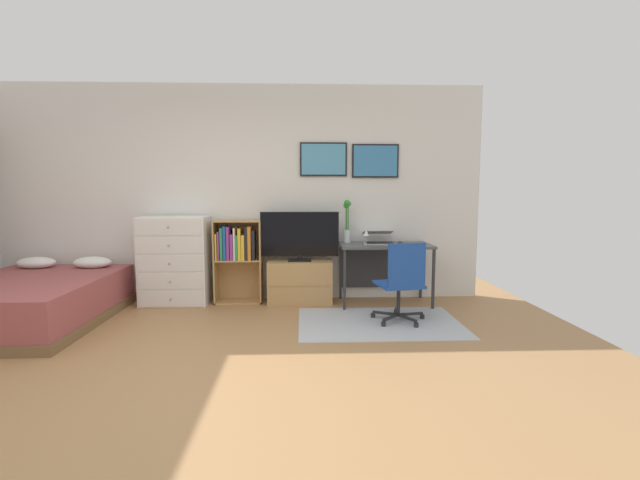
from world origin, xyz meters
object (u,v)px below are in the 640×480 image
(computer_mouse, at_px, (400,243))
(wine_glass, at_px, (366,234))
(television, at_px, (300,236))
(tv_stand, at_px, (300,282))
(laptop, at_px, (379,238))
(bookshelf, at_px, (237,252))
(desk, at_px, (384,254))
(dresser, at_px, (175,260))
(bed, at_px, (30,301))
(bamboo_vase, at_px, (347,222))
(office_chair, at_px, (402,280))

(computer_mouse, height_order, wine_glass, wine_glass)
(television, bearing_deg, computer_mouse, -3.69)
(tv_stand, relative_size, computer_mouse, 7.59)
(television, distance_m, computer_mouse, 1.23)
(laptop, distance_m, wine_glass, 0.25)
(bookshelf, bearing_deg, desk, -2.09)
(bookshelf, relative_size, laptop, 2.58)
(computer_mouse, bearing_deg, dresser, 178.20)
(tv_stand, bearing_deg, wine_glass, -10.91)
(bed, xyz_separation_m, bookshelf, (2.04, 0.83, 0.39))
(bamboo_vase, bearing_deg, bookshelf, -178.08)
(desk, height_order, computer_mouse, computer_mouse)
(bookshelf, bearing_deg, television, -4.64)
(bookshelf, distance_m, television, 0.80)
(bed, relative_size, dresser, 1.83)
(desk, bearing_deg, bamboo_vase, 166.05)
(bookshelf, height_order, bamboo_vase, bamboo_vase)
(dresser, xyz_separation_m, laptop, (2.50, 0.02, 0.26))
(dresser, xyz_separation_m, wine_glass, (2.33, -0.14, 0.34))
(desk, bearing_deg, computer_mouse, -22.24)
(bed, xyz_separation_m, desk, (3.86, 0.76, 0.36))
(desk, relative_size, laptop, 2.78)
(bookshelf, xyz_separation_m, office_chair, (1.84, -0.97, -0.17))
(tv_stand, bearing_deg, bed, -164.33)
(bookshelf, height_order, television, television)
(office_chair, bearing_deg, desk, 81.57)
(desk, xyz_separation_m, wine_glass, (-0.24, -0.13, 0.27))
(tv_stand, distance_m, laptop, 1.12)
(dresser, bearing_deg, television, -0.28)
(office_chair, height_order, wine_glass, wine_glass)
(tv_stand, bearing_deg, dresser, -179.44)
(computer_mouse, bearing_deg, television, 176.31)
(desk, height_order, wine_glass, wine_glass)
(desk, relative_size, bamboo_vase, 2.07)
(dresser, relative_size, computer_mouse, 10.37)
(bookshelf, bearing_deg, laptop, -1.27)
(bamboo_vase, bearing_deg, wine_glass, -49.06)
(bookshelf, distance_m, computer_mouse, 2.01)
(bookshelf, distance_m, laptop, 1.76)
(laptop, xyz_separation_m, computer_mouse, (0.25, -0.10, -0.05))
(bed, distance_m, television, 2.98)
(desk, bearing_deg, television, 179.81)
(tv_stand, height_order, wine_glass, wine_glass)
(bed, bearing_deg, desk, 11.23)
(computer_mouse, relative_size, wine_glass, 0.58)
(office_chair, bearing_deg, laptop, 85.47)
(dresser, xyz_separation_m, bookshelf, (0.75, 0.06, 0.09))
(bed, distance_m, tv_stand, 2.92)
(bed, height_order, desk, desk)
(desk, bearing_deg, bed, -168.80)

